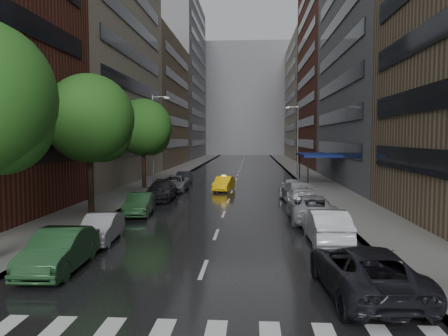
{
  "coord_description": "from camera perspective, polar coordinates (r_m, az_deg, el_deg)",
  "views": [
    {
      "loc": [
        1.79,
        -12.19,
        5.01
      ],
      "look_at": [
        0.0,
        16.48,
        3.0
      ],
      "focal_mm": 35.0,
      "sensor_mm": 36.0,
      "label": 1
    }
  ],
  "objects": [
    {
      "name": "building_far",
      "position": [
        130.66,
        2.82,
        8.82
      ],
      "size": [
        40.0,
        14.0,
        32.0
      ],
      "primitive_type": "cube",
      "color": "slate",
      "rests_on": "ground"
    },
    {
      "name": "parked_cars_right",
      "position": [
        25.99,
        11.56,
        -5.43
      ],
      "size": [
        3.03,
        29.96,
        1.6
      ],
      "color": "black",
      "rests_on": "ground"
    },
    {
      "name": "sidewalk_left",
      "position": [
        63.31,
        -6.25,
        -0.49
      ],
      "size": [
        4.0,
        140.0,
        0.15
      ],
      "primitive_type": "cube",
      "color": "gray",
      "rests_on": "ground"
    },
    {
      "name": "sidewalk_right",
      "position": [
        62.8,
        10.16,
        -0.57
      ],
      "size": [
        4.0,
        140.0,
        0.15
      ],
      "primitive_type": "cube",
      "color": "gray",
      "rests_on": "ground"
    },
    {
      "name": "buildings_left",
      "position": [
        73.76,
        -9.86,
        12.5
      ],
      "size": [
        8.0,
        108.0,
        38.0
      ],
      "color": "maroon",
      "rests_on": "ground"
    },
    {
      "name": "awning",
      "position": [
        47.77,
        12.24,
        1.66
      ],
      "size": [
        4.0,
        8.0,
        3.12
      ],
      "color": "navy",
      "rests_on": "sidewalk_right"
    },
    {
      "name": "tree_far",
      "position": [
        42.89,
        -10.49,
        5.24
      ],
      "size": [
        5.49,
        5.49,
        8.75
      ],
      "color": "#382619",
      "rests_on": "ground"
    },
    {
      "name": "taxi",
      "position": [
        41.05,
        -0.03,
        -2.05
      ],
      "size": [
        1.98,
        4.28,
        1.36
      ],
      "primitive_type": "imported",
      "rotation": [
        0.0,
        0.0,
        -0.14
      ],
      "color": "yellow",
      "rests_on": "ground"
    },
    {
      "name": "street_lamp_left",
      "position": [
        43.25,
        -9.15,
        3.79
      ],
      "size": [
        1.74,
        0.22,
        9.0
      ],
      "color": "gray",
      "rests_on": "sidewalk_left"
    },
    {
      "name": "street_lamp_right",
      "position": [
        57.49,
        9.52,
        3.83
      ],
      "size": [
        1.74,
        0.22,
        9.0
      ],
      "color": "gray",
      "rests_on": "sidewalk_right"
    },
    {
      "name": "ground",
      "position": [
        13.3,
        -4.67,
        -18.14
      ],
      "size": [
        220.0,
        220.0,
        0.0
      ],
      "primitive_type": "plane",
      "color": "gray",
      "rests_on": "ground"
    },
    {
      "name": "parked_cars_left",
      "position": [
        32.7,
        -9.18,
        -3.57
      ],
      "size": [
        2.43,
        34.85,
        1.56
      ],
      "color": "#1C3F21",
      "rests_on": "ground"
    },
    {
      "name": "road",
      "position": [
        62.41,
        1.92,
        -0.6
      ],
      "size": [
        14.0,
        140.0,
        0.01
      ],
      "primitive_type": "cube",
      "color": "black",
      "rests_on": "ground"
    },
    {
      "name": "buildings_right",
      "position": [
        70.85,
        14.61,
        12.01
      ],
      "size": [
        8.05,
        109.1,
        36.0
      ],
      "color": "#937A5B",
      "rests_on": "ground"
    },
    {
      "name": "tree_mid",
      "position": [
        29.47,
        -17.17,
        6.18
      ],
      "size": [
        5.7,
        5.7,
        9.09
      ],
      "color": "#382619",
      "rests_on": "ground"
    }
  ]
}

